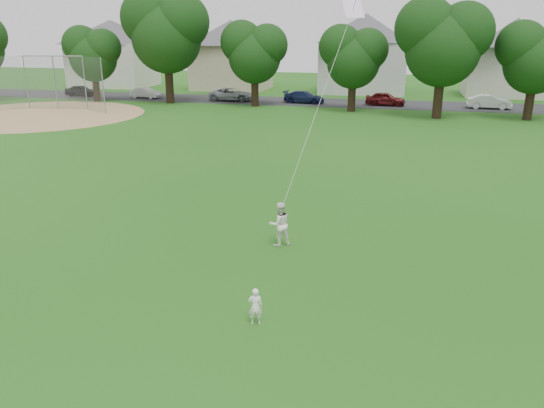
% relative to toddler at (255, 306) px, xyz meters
% --- Properties ---
extents(ground, '(160.00, 160.00, 0.00)m').
position_rel_toddler_xyz_m(ground, '(-1.25, 0.66, -0.49)').
color(ground, '#1E5112').
rests_on(ground, ground).
extents(street, '(90.00, 7.00, 0.01)m').
position_rel_toddler_xyz_m(street, '(-1.25, 42.66, -0.49)').
color(street, '#2D2D30').
rests_on(street, ground).
extents(dirt_infield, '(18.00, 18.00, 0.02)m').
position_rel_toddler_xyz_m(dirt_infield, '(-27.25, 28.66, -0.48)').
color(dirt_infield, '#9E7F51').
rests_on(dirt_infield, ground).
extents(toddler, '(0.41, 0.31, 0.99)m').
position_rel_toddler_xyz_m(toddler, '(0.00, 0.00, 0.00)').
color(toddler, white).
rests_on(toddler, ground).
extents(older_boy, '(0.94, 0.90, 1.54)m').
position_rel_toddler_xyz_m(older_boy, '(-0.54, 5.13, 0.27)').
color(older_boy, white).
rests_on(older_boy, ground).
extents(kite, '(1.46, 1.60, 7.26)m').
position_rel_toddler_xyz_m(kite, '(0.43, 6.31, 3.91)').
color(kite, white).
rests_on(kite, ground).
extents(baseball_backstop, '(10.82, 2.98, 4.76)m').
position_rel_toddler_xyz_m(baseball_backstop, '(-27.65, 31.72, 1.89)').
color(baseball_backstop, gray).
rests_on(baseball_backstop, ground).
extents(tree_row, '(83.38, 10.19, 11.11)m').
position_rel_toddler_xyz_m(tree_row, '(2.49, 36.45, 5.80)').
color(tree_row, black).
rests_on(tree_row, ground).
extents(parked_cars, '(46.16, 2.32, 1.29)m').
position_rel_toddler_xyz_m(parked_cars, '(-9.41, 41.66, 0.14)').
color(parked_cars, black).
rests_on(parked_cars, ground).
extents(house_row, '(77.63, 13.90, 10.34)m').
position_rel_toddler_xyz_m(house_row, '(-1.58, 52.66, 4.54)').
color(house_row, silver).
rests_on(house_row, ground).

